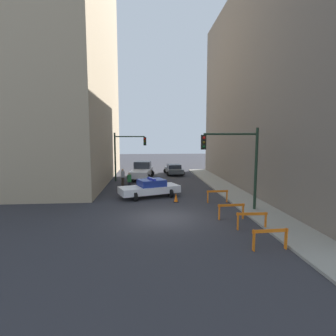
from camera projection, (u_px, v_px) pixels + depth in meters
ground_plane at (164, 218)px, 15.41m from camera, size 120.00×120.00×0.00m
sidewalk_right at (266, 214)px, 15.90m from camera, size 2.40×44.00×0.12m
building_corner_left at (39, 68)px, 26.93m from camera, size 14.00×20.00×23.54m
building_right at (308, 85)px, 23.31m from camera, size 12.00×28.00×18.71m
traffic_light_near at (238, 156)px, 16.41m from camera, size 3.64×0.35×5.20m
traffic_light_far at (125, 150)px, 28.08m from camera, size 3.44×0.35×5.20m
police_car at (150, 188)px, 20.78m from camera, size 5.05×3.38×1.52m
white_truck at (142, 171)px, 30.00m from camera, size 3.07×5.61×1.90m
parked_car_near at (174, 169)px, 33.30m from camera, size 2.47×4.42×1.31m
pedestrian_crossing at (129, 181)px, 23.07m from camera, size 0.46×0.46×1.66m
pedestrian_corner at (123, 177)px, 25.66m from camera, size 0.48×0.48×1.66m
barrier_front at (270, 236)px, 10.97m from camera, size 1.60×0.24×0.90m
barrier_mid at (252, 218)px, 13.39m from camera, size 1.60×0.23×0.90m
barrier_back at (231, 209)px, 15.12m from camera, size 1.60×0.24×0.90m
barrier_corner at (217, 194)px, 19.00m from camera, size 1.60×0.25×0.90m
traffic_cone at (176, 198)px, 19.15m from camera, size 0.36×0.36×0.66m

